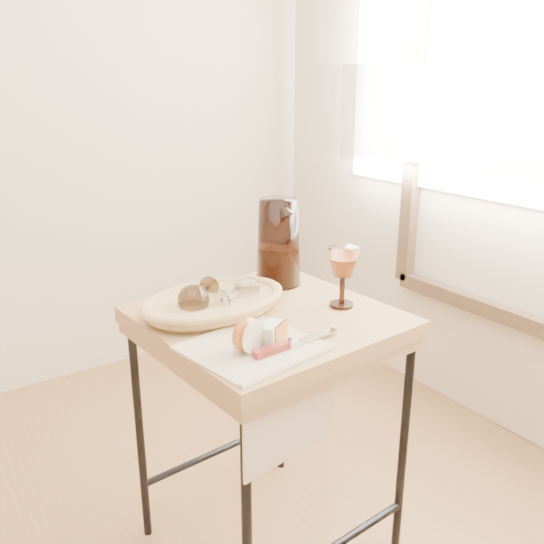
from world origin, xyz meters
TOP-DOWN VIEW (x-y plane):
  - curtain at (1.74, 0.35)m, footprint 0.02×1.00m
  - side_table at (0.67, 0.39)m, footprint 0.63×0.63m
  - tea_towel at (0.53, 0.24)m, footprint 0.31×0.29m
  - bread_basket at (0.56, 0.47)m, footprint 0.38×0.27m
  - goblet_lying_a at (0.53, 0.49)m, footprint 0.15×0.15m
  - goblet_lying_b at (0.61, 0.45)m, footprint 0.13×0.11m
  - pitcher at (0.83, 0.56)m, footprint 0.25×0.30m
  - wine_goblet at (0.86, 0.32)m, footprint 0.10×0.10m
  - apple_half at (0.50, 0.23)m, footprint 0.09×0.07m
  - apple_wedge at (0.57, 0.23)m, footprint 0.08×0.07m
  - table_knife at (0.60, 0.18)m, footprint 0.23×0.04m

SIDE VIEW (x-z plane):
  - side_table at x=0.67m, z-range 0.00..0.75m
  - tea_towel at x=0.53m, z-range 0.75..0.76m
  - table_knife at x=0.60m, z-range 0.76..0.78m
  - bread_basket at x=0.56m, z-range 0.75..0.80m
  - apple_wedge at x=0.57m, z-range 0.76..0.80m
  - apple_half at x=0.50m, z-range 0.76..0.83m
  - goblet_lying_b at x=0.61m, z-range 0.76..0.83m
  - goblet_lying_a at x=0.53m, z-range 0.76..0.84m
  - wine_goblet at x=0.86m, z-range 0.75..0.92m
  - pitcher at x=0.83m, z-range 0.73..1.03m
  - curtain at x=1.74m, z-range 0.10..2.30m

